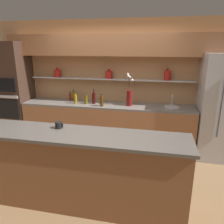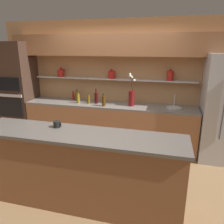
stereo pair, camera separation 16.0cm
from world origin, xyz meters
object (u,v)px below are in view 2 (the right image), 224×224
Objects in this scene: bottle_oil_1 at (89,100)px; bottle_oil_5 at (77,96)px; bottle_spirit_0 at (104,101)px; bottle_sauce_3 at (73,96)px; coffee_mug at (57,124)px; sink_fixture at (174,107)px; bottle_wine_4 at (96,98)px; oven_tower at (18,91)px; flower_vase at (132,96)px; bottle_oil_2 at (78,98)px.

bottle_oil_1 is 0.44m from bottle_oil_5.
bottle_spirit_0 reaches higher than bottle_oil_5.
bottle_sauce_3 and coffee_mug have the same top height.
bottle_spirit_0 reaches higher than bottle_oil_1.
bottle_wine_4 is (-1.58, -0.01, 0.09)m from sink_fixture.
coffee_mug is at bearing -42.40° from oven_tower.
oven_tower is 1.37m from bottle_oil_5.
flower_vase is at bearing -178.09° from sink_fixture.
bottle_wine_4 reaches higher than bottle_oil_2.
coffee_mug is (0.03, -1.73, 0.03)m from bottle_wine_4.
flower_vase is 2.67× the size of bottle_oil_2.
bottle_wine_4 is 2.84× the size of coffee_mug.
flower_vase is at bearing 16.85° from bottle_spirit_0.
bottle_wine_4 is at bearing 21.83° from bottle_oil_1.
sink_fixture is 2.68× the size of coffee_mug.
bottle_oil_2 is 0.29m from bottle_oil_5.
flower_vase reaches higher than bottle_oil_2.
bottle_oil_1 is (-0.36, 0.12, -0.02)m from bottle_spirit_0.
oven_tower reaches higher than bottle_oil_2.
flower_vase is 5.92× the size of coffee_mug.
flower_vase reaches higher than bottle_oil_5.
bottle_oil_1 is 0.89× the size of bottle_oil_2.
bottle_sauce_3 is (-0.80, 0.34, -0.02)m from bottle_spirit_0.
bottle_wine_4 is 0.55m from bottle_oil_5.
bottle_oil_2 reaches higher than bottle_oil_1.
bottle_sauce_3 is at bearing -166.40° from bottle_oil_5.
bottle_spirit_0 is 0.38m from bottle_oil_1.
coffee_mug is at bearing -84.10° from bottle_oil_1.
sink_fixture is at bearing 0.20° from oven_tower.
bottle_oil_2 is at bearing 103.55° from coffee_mug.
oven_tower is 19.75× the size of coffee_mug.
bottle_oil_1 reaches higher than coffee_mug.
flower_vase is at bearing 2.94° from bottle_oil_1.
coffee_mug is (0.40, -1.66, 0.05)m from bottle_oil_2.
coffee_mug is (0.17, -1.67, 0.06)m from bottle_oil_1.
bottle_oil_1 is 1.68m from coffee_mug.
flower_vase is 2.81× the size of bottle_oil_5.
bottle_oil_1 is (-1.72, -0.07, 0.06)m from sink_fixture.
bottle_spirit_0 is at bearing -17.76° from bottle_oil_1.
oven_tower is 10.02× the size of bottle_oil_1.
oven_tower is at bearing 179.93° from bottle_wine_4.
sink_fixture is 1.56× the size of bottle_sauce_3.
bottle_oil_1 is 0.23m from bottle_oil_2.
flower_vase reaches higher than sink_fixture.
bottle_oil_1 is at bearing 95.90° from coffee_mug.
bottle_sauce_3 is 0.82× the size of bottle_oil_5.
coffee_mug is (-0.19, -1.56, 0.04)m from bottle_spirit_0.
bottle_oil_2 is 0.32m from bottle_sauce_3.
sink_fixture is at bearing 48.40° from coffee_mug.
bottle_oil_2 is 1.29× the size of bottle_sauce_3.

